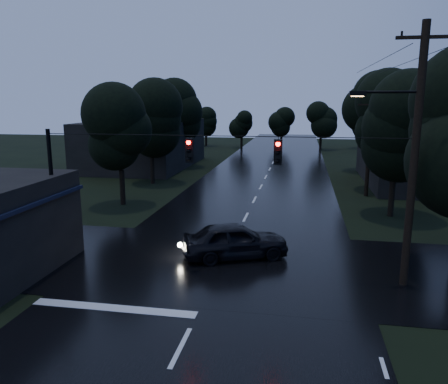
% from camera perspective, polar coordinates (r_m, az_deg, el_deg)
% --- Properties ---
extents(main_road, '(12.00, 120.00, 0.02)m').
position_cam_1_polar(main_road, '(37.15, 4.84, 0.64)').
color(main_road, black).
rests_on(main_road, ground).
extents(cross_street, '(60.00, 9.00, 0.02)m').
position_cam_1_polar(cross_street, '(19.93, -0.15, -9.29)').
color(cross_street, black).
rests_on(cross_street, ground).
extents(building_far_right, '(10.00, 14.00, 4.40)m').
position_cam_1_polar(building_far_right, '(41.98, 24.88, 3.92)').
color(building_far_right, black).
rests_on(building_far_right, ground).
extents(building_far_left, '(10.00, 16.00, 5.00)m').
position_cam_1_polar(building_far_left, '(49.65, -10.36, 6.23)').
color(building_far_left, black).
rests_on(building_far_left, ground).
extents(utility_pole_main, '(3.50, 0.30, 10.00)m').
position_cam_1_polar(utility_pole_main, '(17.87, 23.37, 4.68)').
color(utility_pole_main, black).
rests_on(utility_pole_main, ground).
extents(utility_pole_far, '(2.00, 0.30, 7.50)m').
position_cam_1_polar(utility_pole_far, '(34.81, 18.43, 5.78)').
color(utility_pole_far, black).
rests_on(utility_pole_far, ground).
extents(anchor_pole_left, '(0.18, 0.18, 6.00)m').
position_cam_1_polar(anchor_pole_left, '(20.83, -21.42, -0.58)').
color(anchor_pole_left, black).
rests_on(anchor_pole_left, ground).
extents(span_signals, '(15.00, 0.37, 1.12)m').
position_cam_1_polar(span_signals, '(17.61, 1.04, 5.50)').
color(span_signals, black).
rests_on(span_signals, ground).
extents(tree_left_a, '(3.92, 3.92, 8.26)m').
position_cam_1_polar(tree_left_a, '(30.93, -13.48, 7.91)').
color(tree_left_a, black).
rests_on(tree_left_a, ground).
extents(tree_left_b, '(4.20, 4.20, 8.85)m').
position_cam_1_polar(tree_left_b, '(38.56, -9.55, 9.35)').
color(tree_left_b, black).
rests_on(tree_left_b, ground).
extents(tree_left_c, '(4.48, 4.48, 9.44)m').
position_cam_1_polar(tree_left_c, '(48.25, -6.21, 10.35)').
color(tree_left_c, black).
rests_on(tree_left_c, ground).
extents(tree_right_a, '(4.20, 4.20, 8.85)m').
position_cam_1_polar(tree_right_a, '(28.90, 21.69, 7.90)').
color(tree_right_a, black).
rests_on(tree_right_a, ground).
extents(tree_right_b, '(4.48, 4.48, 9.44)m').
position_cam_1_polar(tree_right_b, '(36.85, 20.24, 9.27)').
color(tree_right_b, black).
rests_on(tree_right_b, ground).
extents(tree_right_c, '(4.76, 4.76, 10.03)m').
position_cam_1_polar(tree_right_c, '(46.80, 18.93, 10.21)').
color(tree_right_c, black).
rests_on(tree_right_c, ground).
extents(car, '(5.29, 3.68, 1.67)m').
position_cam_1_polar(car, '(20.38, 1.45, -6.32)').
color(car, black).
rests_on(car, ground).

